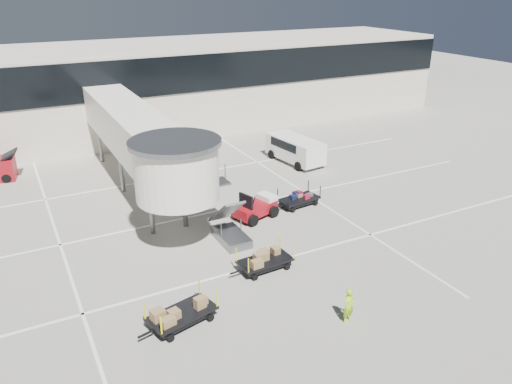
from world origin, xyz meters
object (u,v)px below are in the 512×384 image
Objects in this scene: suitcase_cart at (299,199)px; box_cart_far at (183,314)px; baggage_tug at (256,208)px; ground_worker at (349,306)px; minivan at (294,148)px; box_cart_near at (265,260)px.

box_cart_far is (-10.75, -8.00, 0.07)m from suitcase_cart.
suitcase_cart is at bearing -12.31° from baggage_tug.
box_cart_far reaches higher than suitcase_cart.
ground_worker is 20.53m from minivan.
minivan is at bearing 29.49° from baggage_tug.
ground_worker is (-1.24, -10.89, 0.17)m from baggage_tug.
ground_worker is at bearing -80.91° from box_cart_near.
ground_worker reaches higher than box_cart_near.
box_cart_near reaches higher than suitcase_cart.
baggage_tug is 10.81m from box_cart_far.
ground_worker is at bearing -122.18° from minivan.
suitcase_cart is 0.92× the size of box_cart_far.
box_cart_near is at bearing -133.81° from minivan.
baggage_tug is 0.89× the size of suitcase_cart.
box_cart_far is 0.66× the size of minivan.
ground_worker is at bearing -113.04° from baggage_tug.
baggage_tug is 0.87× the size of box_cart_near.
box_cart_far is (-5.13, -2.25, 0.01)m from box_cart_near.
box_cart_far is at bearing -150.66° from baggage_tug.
minivan is (4.21, 7.47, 0.74)m from suitcase_cart.
ground_worker is at bearing -40.28° from box_cart_far.
baggage_tug is 1.82× the size of ground_worker.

